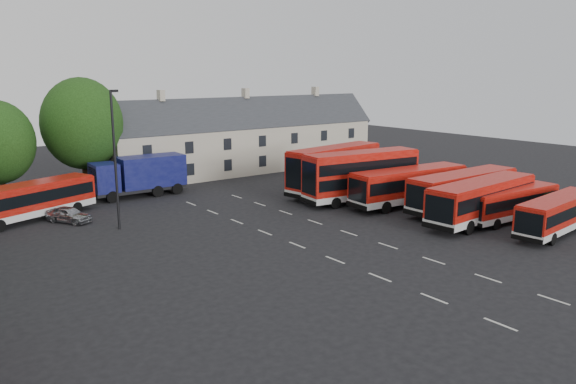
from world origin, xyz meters
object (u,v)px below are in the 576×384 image
(silver_car, at_px, (69,215))
(bus_dd_south, at_px, (361,173))
(bus_row_a, at_px, (558,212))
(box_truck, at_px, (140,174))
(lamppost, at_px, (115,156))

(silver_car, bearing_deg, bus_dd_south, -50.65)
(bus_row_a, relative_size, bus_dd_south, 0.86)
(box_truck, distance_m, silver_car, 10.56)
(box_truck, height_order, lamppost, lamppost)
(bus_dd_south, height_order, lamppost, lamppost)
(bus_dd_south, xyz_separation_m, lamppost, (-21.66, 4.58, 3.01))
(bus_row_a, relative_size, box_truck, 1.12)
(bus_row_a, distance_m, silver_car, 38.31)
(bus_row_a, relative_size, lamppost, 0.95)
(bus_row_a, xyz_separation_m, bus_dd_south, (-4.24, 16.67, 1.02))
(silver_car, bearing_deg, lamppost, -90.32)
(bus_row_a, distance_m, box_truck, 37.22)
(bus_dd_south, relative_size, box_truck, 1.31)
(bus_dd_south, bearing_deg, box_truck, 143.80)
(silver_car, distance_m, lamppost, 7.17)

